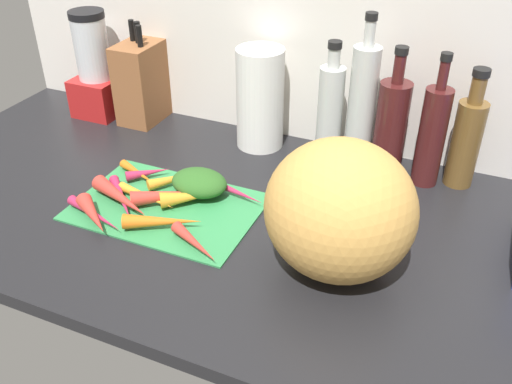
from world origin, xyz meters
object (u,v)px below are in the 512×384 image
at_px(carrot_5, 162,221).
at_px(carrot_6, 121,198).
at_px(bottle_0, 330,112).
at_px(paper_towel_roll, 260,99).
at_px(carrot_8, 195,243).
at_px(knife_block, 142,82).
at_px(bottle_2, 391,126).
at_px(blender_appliance, 95,71).
at_px(cutting_board, 167,206).
at_px(carrot_2, 188,197).
at_px(bottle_4, 466,139).
at_px(carrot_1, 177,178).
at_px(carrot_7, 94,214).
at_px(carrot_11, 147,197).
at_px(winter_squash, 340,211).
at_px(bottle_3, 432,135).
at_px(carrot_9, 93,215).
at_px(carrot_3, 138,173).
at_px(carrot_0, 122,198).
at_px(carrot_4, 148,173).
at_px(carrot_10, 233,191).
at_px(carrot_12, 171,195).
at_px(bottle_1, 362,106).

bearing_deg(carrot_5, carrot_6, 163.99).
relative_size(carrot_5, bottle_0, 0.53).
bearing_deg(paper_towel_roll, carrot_8, -82.69).
height_order(knife_block, paper_towel_roll, knife_block).
distance_m(carrot_8, bottle_2, 0.53).
xyz_separation_m(blender_appliance, paper_towel_roll, (0.49, 0.01, 0.00)).
bearing_deg(cutting_board, carrot_2, 27.80).
bearing_deg(bottle_4, carrot_1, -155.18).
relative_size(carrot_6, bottle_0, 0.59).
distance_m(carrot_7, carrot_11, 0.12).
distance_m(winter_squash, bottle_4, 0.44).
height_order(carrot_7, knife_block, knife_block).
distance_m(carrot_11, bottle_3, 0.64).
bearing_deg(carrot_9, carrot_3, 94.95).
xyz_separation_m(carrot_0, carrot_6, (0.00, -0.01, 0.01)).
relative_size(bottle_2, bottle_3, 0.99).
bearing_deg(winter_squash, carrot_4, 165.32).
xyz_separation_m(carrot_10, carrot_12, (-0.11, -0.08, 0.01)).
relative_size(carrot_6, carrot_12, 1.05).
distance_m(carrot_12, paper_towel_roll, 0.36).
height_order(carrot_2, carrot_4, carrot_2).
distance_m(carrot_8, bottle_4, 0.64).
distance_m(cutting_board, carrot_11, 0.05).
relative_size(winter_squash, bottle_1, 0.74).
relative_size(carrot_10, bottle_0, 0.55).
bearing_deg(carrot_4, carrot_10, 2.80).
xyz_separation_m(cutting_board, bottle_2, (0.40, 0.34, 0.11)).
xyz_separation_m(carrot_2, carrot_6, (-0.13, -0.06, 0.00)).
bearing_deg(carrot_0, bottle_0, 47.53).
xyz_separation_m(bottle_3, bottle_4, (0.07, 0.03, -0.01)).
xyz_separation_m(carrot_4, carrot_11, (0.05, -0.09, -0.00)).
xyz_separation_m(carrot_12, bottle_2, (0.39, 0.33, 0.09)).
bearing_deg(carrot_9, winter_squash, 7.85).
bearing_deg(carrot_4, carrot_8, -39.71).
relative_size(carrot_0, carrot_2, 1.40).
relative_size(carrot_4, bottle_2, 0.34).
relative_size(carrot_11, carrot_12, 0.90).
relative_size(carrot_11, knife_block, 0.56).
distance_m(carrot_3, carrot_10, 0.23).
height_order(carrot_7, bottle_4, bottle_4).
relative_size(carrot_0, carrot_8, 1.25).
height_order(cutting_board, bottle_3, bottle_3).
height_order(carrot_9, bottle_0, bottle_0).
height_order(carrot_9, carrot_10, carrot_9).
distance_m(carrot_8, winter_squash, 0.29).
xyz_separation_m(carrot_10, bottle_0, (0.14, 0.25, 0.11)).
xyz_separation_m(carrot_4, bottle_2, (0.50, 0.26, 0.10)).
height_order(carrot_2, carrot_12, same).
distance_m(blender_appliance, bottle_1, 0.75).
distance_m(winter_squash, bottle_2, 0.39).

